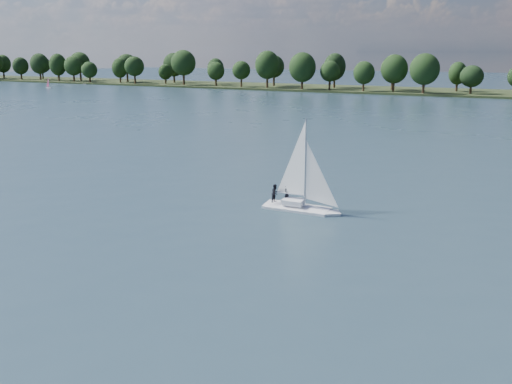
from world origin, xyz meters
TOP-DOWN VIEW (x-y plane):
  - ground at (0.00, 100.00)m, footprint 700.00×700.00m
  - far_shore at (0.00, 212.00)m, footprint 660.00×40.00m
  - sailboat at (7.32, 38.54)m, footprint 7.08×2.06m
  - dinghy_pink at (-163.70, 163.90)m, footprint 2.89×1.17m
  - pontoon at (-171.68, 192.86)m, footprint 4.36×2.89m
  - treeline at (-4.56, 207.89)m, footprint 562.82×73.68m

SIDE VIEW (x-z plane):
  - ground at x=0.00m, z-range 0.00..0.00m
  - far_shore at x=0.00m, z-range -0.75..0.75m
  - pontoon at x=-171.68m, z-range -0.25..0.25m
  - dinghy_pink at x=-163.70m, z-range -1.21..3.39m
  - sailboat at x=7.32m, z-range -2.05..7.23m
  - treeline at x=-4.56m, z-range -0.86..16.85m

